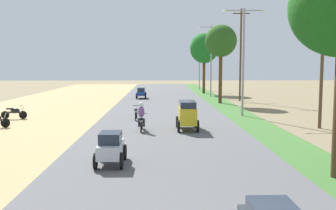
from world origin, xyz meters
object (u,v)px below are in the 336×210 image
object	(u,v)px
streetlamp_mid	(211,56)
car_hatchback_silver	(111,147)
parked_motorbike_fifth	(14,112)
median_tree_third	(204,48)
median_tree_second	(221,42)
streetlamp_near	(243,55)
motorbike_ahead_second	(141,117)
motorbike_ahead_third	(136,112)
utility_pole_far	(241,53)
streetlamp_far	(200,60)
car_van_yellow	(187,113)
utility_pole_near	(323,43)
car_sedan_blue	(141,92)

from	to	relation	value
streetlamp_mid	car_hatchback_silver	world-z (taller)	streetlamp_mid
parked_motorbike_fifth	median_tree_third	distance (m)	29.42
median_tree_second	streetlamp_near	xyz separation A→B (m)	(0.14, -9.48, -1.51)
motorbike_ahead_second	motorbike_ahead_third	distance (m)	4.72
utility_pole_far	motorbike_ahead_third	xyz separation A→B (m)	(-10.20, -14.30, -4.45)
streetlamp_far	median_tree_second	bearing A→B (deg)	-90.39
streetlamp_near	streetlamp_far	xyz separation A→B (m)	(0.00, 30.16, -0.00)
motorbike_ahead_second	car_van_yellow	bearing A→B (deg)	8.29
utility_pole_near	motorbike_ahead_third	size ratio (longest dim) A/B	5.43
utility_pole_near	utility_pole_far	xyz separation A→B (m)	(-1.07, 17.85, -0.06)
median_tree_second	motorbike_ahead_third	size ratio (longest dim) A/B	4.26
streetlamp_mid	car_sedan_blue	xyz separation A→B (m)	(-8.18, -2.52, -4.09)
parked_motorbike_fifth	motorbike_ahead_third	distance (m)	8.54
streetlamp_mid	utility_pole_near	bearing A→B (deg)	-81.31
car_van_yellow	motorbike_ahead_second	size ratio (longest dim) A/B	1.34
streetlamp_mid	utility_pole_near	size ratio (longest dim) A/B	0.85
median_tree_second	motorbike_ahead_second	size ratio (longest dim) A/B	4.26
streetlamp_mid	streetlamp_far	distance (m)	12.80
streetlamp_mid	motorbike_ahead_third	distance (m)	21.24
parked_motorbike_fifth	utility_pole_far	size ratio (longest dim) A/B	0.19
streetlamp_mid	median_tree_second	bearing A→B (deg)	-91.02
car_sedan_blue	streetlamp_mid	bearing A→B (deg)	17.15
streetlamp_mid	utility_pole_near	xyz separation A→B (m)	(3.50, -22.85, 0.25)
median_tree_third	streetlamp_far	xyz separation A→B (m)	(0.21, 7.50, -1.40)
car_sedan_blue	motorbike_ahead_third	bearing A→B (deg)	-88.61
motorbike_ahead_second	streetlamp_near	bearing A→B (deg)	42.58
parked_motorbike_fifth	streetlamp_far	distance (m)	35.71
parked_motorbike_fifth	car_hatchback_silver	size ratio (longest dim) A/B	0.90
utility_pole_near	utility_pole_far	distance (m)	17.88
parked_motorbike_fifth	motorbike_ahead_third	bearing A→B (deg)	-3.88
parked_motorbike_fifth	median_tree_second	world-z (taller)	median_tree_second
car_van_yellow	motorbike_ahead_third	size ratio (longest dim) A/B	1.34
median_tree_second	motorbike_ahead_second	distance (m)	18.34
motorbike_ahead_third	car_van_yellow	bearing A→B (deg)	-53.40
streetlamp_far	streetlamp_near	bearing A→B (deg)	-90.00
car_van_yellow	car_sedan_blue	distance (m)	21.38
streetlamp_near	motorbike_ahead_third	size ratio (longest dim) A/B	4.35
parked_motorbike_fifth	car_van_yellow	bearing A→B (deg)	-22.59
median_tree_second	utility_pole_near	xyz separation A→B (m)	(3.64, -14.97, -1.01)
streetlamp_near	motorbike_ahead_third	world-z (taller)	streetlamp_near
streetlamp_near	car_sedan_blue	distance (m)	17.37
median_tree_second	motorbike_ahead_second	world-z (taller)	median_tree_second
car_hatchback_silver	motorbike_ahead_third	xyz separation A→B (m)	(0.26, 12.01, -0.17)
median_tree_third	streetlamp_mid	size ratio (longest dim) A/B	0.95
motorbike_ahead_third	median_tree_second	bearing A→B (deg)	56.25
parked_motorbike_fifth	motorbike_ahead_third	xyz separation A→B (m)	(8.52, -0.58, 0.02)
streetlamp_near	streetlamp_far	distance (m)	30.16
car_van_yellow	streetlamp_mid	bearing A→B (deg)	79.01
parked_motorbike_fifth	streetlamp_near	size ratio (longest dim) A/B	0.23
parked_motorbike_fifth	streetlamp_mid	world-z (taller)	streetlamp_mid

